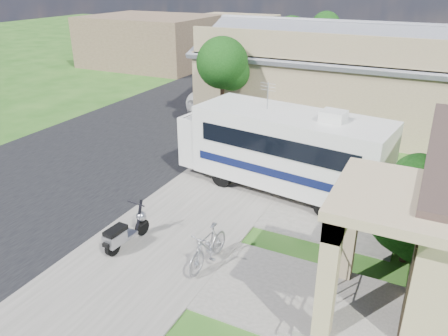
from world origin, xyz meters
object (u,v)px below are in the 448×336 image
at_px(bicycle, 208,249).
at_px(van, 252,71).
at_px(pickup_truck, 222,93).
at_px(garden_hose, 327,288).
at_px(shrub, 416,209).
at_px(motorhome, 282,147).
at_px(scooter, 124,233).

height_order(bicycle, van, van).
xyz_separation_m(pickup_truck, garden_hose, (9.66, -13.62, -0.70)).
height_order(pickup_truck, van, van).
bearing_deg(garden_hose, pickup_truck, 125.35).
bearing_deg(bicycle, garden_hose, 11.09).
distance_m(shrub, van, 21.63).
xyz_separation_m(motorhome, shrub, (4.52, -2.54, -0.03)).
bearing_deg(shrub, bicycle, -150.80).
distance_m(shrub, pickup_truck, 16.06).
bearing_deg(bicycle, scooter, -169.55).
distance_m(motorhome, scooter, 6.19).
height_order(bicycle, garden_hose, bicycle).
relative_size(bicycle, van, 0.32).
bearing_deg(bicycle, shrub, 32.77).
distance_m(van, garden_hose, 22.71).
relative_size(bicycle, pickup_truck, 0.32).
distance_m(bicycle, van, 21.83).
bearing_deg(motorhome, van, 124.25).
distance_m(motorhome, shrub, 5.18).
bearing_deg(scooter, garden_hose, 11.78).
bearing_deg(scooter, bicycle, 11.43).
bearing_deg(scooter, van, 107.86).
distance_m(pickup_truck, van, 6.56).
height_order(scooter, pickup_truck, pickup_truck).
height_order(shrub, garden_hose, shrub).
bearing_deg(van, bicycle, -80.87).
relative_size(shrub, scooter, 1.78).
relative_size(motorhome, van, 1.33).
distance_m(motorhome, bicycle, 5.28).
bearing_deg(scooter, shrub, 26.69).
bearing_deg(pickup_truck, garden_hose, 116.21).
bearing_deg(pickup_truck, motorhome, 118.23).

